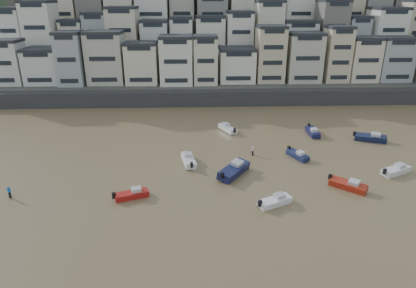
{
  "coord_description": "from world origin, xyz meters",
  "views": [
    {
      "loc": [
        0.52,
        -20.56,
        24.2
      ],
      "look_at": [
        2.49,
        30.0,
        4.0
      ],
      "focal_mm": 32.0,
      "sensor_mm": 36.0,
      "label": 1
    }
  ],
  "objects_px": {
    "boat_e": "(298,154)",
    "boat_h": "(228,128)",
    "boat_a": "(275,200)",
    "person_blue": "(9,192)",
    "boat_d": "(396,169)",
    "boat_b": "(348,184)",
    "person_pink": "(253,150)",
    "boat_g": "(371,137)",
    "boat_j": "(132,193)",
    "boat_f": "(189,159)",
    "boat_i": "(313,131)",
    "boat_c": "(234,169)"
  },
  "relations": [
    {
      "from": "boat_d",
      "to": "boat_e",
      "type": "bearing_deg",
      "value": 128.85
    },
    {
      "from": "boat_a",
      "to": "person_pink",
      "type": "bearing_deg",
      "value": 65.45
    },
    {
      "from": "person_blue",
      "to": "boat_c",
      "type": "bearing_deg",
      "value": 10.5
    },
    {
      "from": "boat_a",
      "to": "person_blue",
      "type": "height_order",
      "value": "person_blue"
    },
    {
      "from": "boat_f",
      "to": "boat_j",
      "type": "relative_size",
      "value": 1.16
    },
    {
      "from": "boat_e",
      "to": "boat_i",
      "type": "bearing_deg",
      "value": 126.86
    },
    {
      "from": "boat_d",
      "to": "person_pink",
      "type": "distance_m",
      "value": 21.31
    },
    {
      "from": "boat_b",
      "to": "person_pink",
      "type": "xyz_separation_m",
      "value": [
        -11.13,
        11.82,
        0.14
      ]
    },
    {
      "from": "boat_a",
      "to": "boat_g",
      "type": "xyz_separation_m",
      "value": [
        21.69,
        21.18,
        0.13
      ]
    },
    {
      "from": "boat_f",
      "to": "boat_i",
      "type": "distance_m",
      "value": 26.15
    },
    {
      "from": "boat_f",
      "to": "boat_g",
      "type": "height_order",
      "value": "boat_g"
    },
    {
      "from": "boat_h",
      "to": "person_pink",
      "type": "relative_size",
      "value": 3.05
    },
    {
      "from": "person_blue",
      "to": "boat_g",
      "type": "bearing_deg",
      "value": 18.03
    },
    {
      "from": "person_pink",
      "to": "person_blue",
      "type": "bearing_deg",
      "value": -159.55
    },
    {
      "from": "boat_f",
      "to": "person_blue",
      "type": "xyz_separation_m",
      "value": [
        -22.95,
        -9.61,
        0.12
      ]
    },
    {
      "from": "boat_g",
      "to": "boat_j",
      "type": "xyz_separation_m",
      "value": [
        -39.78,
        -18.68,
        -0.15
      ]
    },
    {
      "from": "boat_c",
      "to": "boat_e",
      "type": "distance_m",
      "value": 12.22
    },
    {
      "from": "boat_j",
      "to": "person_pink",
      "type": "bearing_deg",
      "value": 15.97
    },
    {
      "from": "boat_g",
      "to": "person_pink",
      "type": "bearing_deg",
      "value": -144.21
    },
    {
      "from": "boat_b",
      "to": "boat_j",
      "type": "bearing_deg",
      "value": -135.98
    },
    {
      "from": "boat_g",
      "to": "person_blue",
      "type": "distance_m",
      "value": 58.35
    },
    {
      "from": "boat_e",
      "to": "boat_h",
      "type": "xyz_separation_m",
      "value": [
        -10.11,
        13.18,
        0.08
      ]
    },
    {
      "from": "boat_b",
      "to": "boat_i",
      "type": "distance_m",
      "value": 21.17
    },
    {
      "from": "boat_d",
      "to": "boat_h",
      "type": "height_order",
      "value": "boat_h"
    },
    {
      "from": "boat_d",
      "to": "person_blue",
      "type": "bearing_deg",
      "value": 159.72
    },
    {
      "from": "boat_g",
      "to": "boat_h",
      "type": "xyz_separation_m",
      "value": [
        -25.17,
        6.21,
        -0.07
      ]
    },
    {
      "from": "boat_d",
      "to": "person_blue",
      "type": "xyz_separation_m",
      "value": [
        -53.31,
        -4.91,
        0.15
      ]
    },
    {
      "from": "boat_a",
      "to": "boat_j",
      "type": "bearing_deg",
      "value": 146.1
    },
    {
      "from": "person_blue",
      "to": "boat_b",
      "type": "bearing_deg",
      "value": 0.81
    },
    {
      "from": "boat_f",
      "to": "person_blue",
      "type": "distance_m",
      "value": 24.88
    },
    {
      "from": "boat_c",
      "to": "boat_f",
      "type": "bearing_deg",
      "value": 93.3
    },
    {
      "from": "boat_c",
      "to": "boat_i",
      "type": "relative_size",
      "value": 1.28
    },
    {
      "from": "boat_e",
      "to": "boat_i",
      "type": "xyz_separation_m",
      "value": [
        5.69,
        10.65,
        0.09
      ]
    },
    {
      "from": "boat_c",
      "to": "boat_g",
      "type": "xyz_separation_m",
      "value": [
        25.92,
        12.58,
        -0.15
      ]
    },
    {
      "from": "boat_e",
      "to": "boat_a",
      "type": "bearing_deg",
      "value": -50.04
    },
    {
      "from": "boat_c",
      "to": "boat_h",
      "type": "relative_size",
      "value": 1.31
    },
    {
      "from": "boat_e",
      "to": "boat_g",
      "type": "height_order",
      "value": "boat_g"
    },
    {
      "from": "boat_h",
      "to": "boat_c",
      "type": "bearing_deg",
      "value": 152.01
    },
    {
      "from": "boat_d",
      "to": "boat_f",
      "type": "relative_size",
      "value": 0.96
    },
    {
      "from": "boat_g",
      "to": "person_pink",
      "type": "distance_m",
      "value": 22.8
    },
    {
      "from": "boat_d",
      "to": "boat_i",
      "type": "relative_size",
      "value": 0.98
    },
    {
      "from": "boat_f",
      "to": "boat_i",
      "type": "relative_size",
      "value": 1.02
    },
    {
      "from": "boat_a",
      "to": "boat_b",
      "type": "distance_m",
      "value": 11.36
    },
    {
      "from": "boat_b",
      "to": "boat_e",
      "type": "height_order",
      "value": "boat_b"
    },
    {
      "from": "boat_a",
      "to": "boat_d",
      "type": "relative_size",
      "value": 0.92
    },
    {
      "from": "boat_f",
      "to": "boat_c",
      "type": "bearing_deg",
      "value": -132.58
    },
    {
      "from": "boat_g",
      "to": "boat_i",
      "type": "distance_m",
      "value": 10.07
    },
    {
      "from": "boat_d",
      "to": "boat_h",
      "type": "xyz_separation_m",
      "value": [
        -23.0,
        19.36,
        0.0
      ]
    },
    {
      "from": "person_blue",
      "to": "boat_j",
      "type": "bearing_deg",
      "value": -2.28
    },
    {
      "from": "boat_g",
      "to": "boat_b",
      "type": "bearing_deg",
      "value": -100.65
    }
  ]
}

